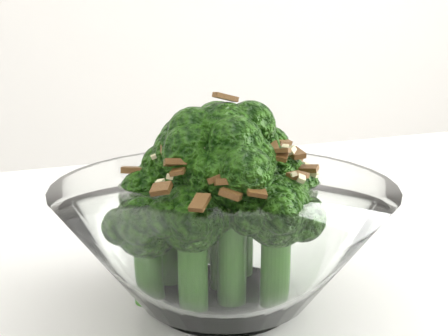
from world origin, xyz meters
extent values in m
cylinder|color=white|center=(-0.12, 0.03, 0.75)|extent=(0.08, 0.08, 0.01)
cylinder|color=#2B5B18|center=(-0.09, 0.00, 0.78)|extent=(0.02, 0.02, 0.05)
sphere|color=#285C11|center=(-0.09, 0.00, 0.82)|extent=(0.04, 0.04, 0.04)
cylinder|color=#2B5B18|center=(-0.13, 0.04, 0.79)|extent=(0.02, 0.02, 0.07)
sphere|color=#285C11|center=(-0.13, 0.04, 0.84)|extent=(0.05, 0.05, 0.05)
cylinder|color=#2B5B18|center=(-0.08, 0.03, 0.79)|extent=(0.02, 0.02, 0.05)
sphere|color=#285C11|center=(-0.08, 0.03, 0.82)|extent=(0.04, 0.04, 0.04)
cylinder|color=#2B5B18|center=(-0.10, 0.05, 0.80)|extent=(0.02, 0.02, 0.07)
sphere|color=#285C11|center=(-0.10, 0.05, 0.84)|extent=(0.04, 0.04, 0.04)
cylinder|color=#2B5B18|center=(-0.14, 0.00, 0.78)|extent=(0.02, 0.02, 0.05)
sphere|color=#285C11|center=(-0.14, 0.00, 0.82)|extent=(0.04, 0.04, 0.04)
cylinder|color=#2B5B18|center=(-0.11, 0.07, 0.78)|extent=(0.02, 0.02, 0.04)
sphere|color=#285C11|center=(-0.11, 0.07, 0.81)|extent=(0.04, 0.04, 0.04)
cylinder|color=#2B5B18|center=(-0.12, 0.03, 0.80)|extent=(0.02, 0.02, 0.08)
sphere|color=#285C11|center=(-0.12, 0.03, 0.85)|extent=(0.05, 0.05, 0.05)
cylinder|color=#2B5B18|center=(-0.12, 0.01, 0.79)|extent=(0.02, 0.02, 0.06)
sphere|color=#285C11|center=(-0.12, 0.01, 0.84)|extent=(0.04, 0.04, 0.04)
cylinder|color=#2B5B18|center=(-0.16, 0.02, 0.78)|extent=(0.02, 0.02, 0.04)
sphere|color=#285C11|center=(-0.16, 0.02, 0.81)|extent=(0.04, 0.04, 0.04)
cylinder|color=#2B5B18|center=(-0.15, 0.04, 0.79)|extent=(0.02, 0.02, 0.05)
sphere|color=#285C11|center=(-0.15, 0.04, 0.82)|extent=(0.04, 0.04, 0.04)
cylinder|color=#2B5B18|center=(-0.08, 0.06, 0.78)|extent=(0.02, 0.02, 0.04)
sphere|color=#285C11|center=(-0.08, 0.06, 0.81)|extent=(0.04, 0.04, 0.04)
cube|color=brown|center=(-0.09, 0.06, 0.84)|extent=(0.01, 0.01, 0.00)
cube|color=brown|center=(-0.09, 0.01, 0.85)|extent=(0.01, 0.01, 0.01)
cube|color=brown|center=(-0.15, 0.01, 0.84)|extent=(0.01, 0.01, 0.01)
cube|color=brown|center=(-0.11, 0.06, 0.85)|extent=(0.02, 0.01, 0.01)
cube|color=brown|center=(-0.07, 0.05, 0.83)|extent=(0.01, 0.01, 0.01)
cube|color=brown|center=(-0.08, 0.00, 0.84)|extent=(0.01, 0.01, 0.00)
cube|color=brown|center=(-0.10, -0.01, 0.84)|extent=(0.01, 0.01, 0.01)
cube|color=brown|center=(-0.12, -0.01, 0.84)|extent=(0.01, 0.01, 0.01)
cube|color=brown|center=(-0.07, 0.02, 0.84)|extent=(0.01, 0.01, 0.01)
cube|color=brown|center=(-0.10, 0.06, 0.84)|extent=(0.01, 0.01, 0.01)
cube|color=brown|center=(-0.12, 0.05, 0.85)|extent=(0.02, 0.01, 0.00)
cube|color=brown|center=(-0.08, 0.02, 0.84)|extent=(0.01, 0.01, 0.01)
cube|color=brown|center=(-0.14, -0.02, 0.83)|extent=(0.01, 0.02, 0.01)
cube|color=brown|center=(-0.09, 0.02, 0.85)|extent=(0.01, 0.01, 0.01)
cube|color=brown|center=(-0.12, -0.02, 0.83)|extent=(0.01, 0.01, 0.01)
cube|color=brown|center=(-0.11, -0.02, 0.83)|extent=(0.01, 0.01, 0.01)
cube|color=brown|center=(-0.09, 0.01, 0.85)|extent=(0.01, 0.01, 0.01)
cube|color=brown|center=(-0.14, 0.08, 0.83)|extent=(0.01, 0.02, 0.01)
cube|color=brown|center=(-0.14, 0.03, 0.85)|extent=(0.01, 0.01, 0.01)
cube|color=brown|center=(-0.13, 0.03, 0.86)|extent=(0.01, 0.01, 0.01)
cube|color=brown|center=(-0.17, 0.04, 0.83)|extent=(0.01, 0.01, 0.00)
cube|color=brown|center=(-0.13, 0.07, 0.84)|extent=(0.01, 0.01, 0.00)
cube|color=brown|center=(-0.15, 0.02, 0.85)|extent=(0.01, 0.01, 0.01)
cube|color=brown|center=(-0.14, 0.00, 0.84)|extent=(0.01, 0.02, 0.00)
cube|color=brown|center=(-0.16, -0.01, 0.83)|extent=(0.01, 0.01, 0.01)
cube|color=brown|center=(-0.09, 0.05, 0.85)|extent=(0.01, 0.02, 0.01)
cube|color=brown|center=(-0.11, 0.03, 0.88)|extent=(0.02, 0.01, 0.01)
cube|color=brown|center=(-0.13, -0.01, 0.84)|extent=(0.01, 0.01, 0.01)
cube|color=brown|center=(-0.09, 0.07, 0.84)|extent=(0.01, 0.01, 0.01)
cube|color=brown|center=(-0.09, 0.05, 0.84)|extent=(0.01, 0.01, 0.01)
cube|color=brown|center=(-0.08, 0.04, 0.85)|extent=(0.01, 0.01, 0.01)
cube|color=beige|center=(-0.08, -0.01, 0.84)|extent=(0.01, 0.00, 0.01)
cube|color=beige|center=(-0.14, 0.07, 0.84)|extent=(0.00, 0.00, 0.00)
cube|color=beige|center=(-0.12, 0.08, 0.84)|extent=(0.00, 0.00, 0.00)
cube|color=beige|center=(-0.09, -0.01, 0.84)|extent=(0.00, 0.00, 0.00)
cube|color=beige|center=(-0.07, 0.03, 0.83)|extent=(0.01, 0.01, 0.01)
cube|color=beige|center=(-0.09, 0.06, 0.84)|extent=(0.00, 0.00, 0.00)
cube|color=beige|center=(-0.13, 0.02, 0.86)|extent=(0.01, 0.00, 0.00)
cube|color=beige|center=(-0.15, 0.04, 0.85)|extent=(0.01, 0.01, 0.01)
cube|color=beige|center=(-0.10, 0.03, 0.86)|extent=(0.01, 0.01, 0.01)
cube|color=beige|center=(-0.11, 0.00, 0.85)|extent=(0.00, 0.00, 0.00)
cube|color=beige|center=(-0.13, 0.06, 0.84)|extent=(0.00, 0.00, 0.00)
cube|color=beige|center=(-0.10, 0.04, 0.86)|extent=(0.00, 0.00, 0.00)
cube|color=beige|center=(-0.10, 0.05, 0.85)|extent=(0.01, 0.01, 0.00)
cube|color=beige|center=(-0.12, 0.03, 0.87)|extent=(0.00, 0.00, 0.00)
cube|color=beige|center=(-0.08, 0.02, 0.85)|extent=(0.01, 0.01, 0.00)
cube|color=beige|center=(-0.08, 0.01, 0.85)|extent=(0.01, 0.01, 0.01)
cube|color=beige|center=(-0.14, 0.05, 0.85)|extent=(0.00, 0.00, 0.00)
cube|color=beige|center=(-0.07, 0.01, 0.83)|extent=(0.01, 0.01, 0.00)
cube|color=beige|center=(-0.16, 0.03, 0.84)|extent=(0.00, 0.00, 0.00)
cube|color=beige|center=(-0.09, 0.06, 0.84)|extent=(0.00, 0.01, 0.00)
cube|color=beige|center=(-0.15, 0.00, 0.84)|extent=(0.00, 0.00, 0.00)
cube|color=beige|center=(-0.13, 0.01, 0.85)|extent=(0.01, 0.01, 0.00)
cube|color=beige|center=(-0.14, 0.02, 0.86)|extent=(0.01, 0.01, 0.00)
cube|color=beige|center=(-0.09, 0.07, 0.84)|extent=(0.00, 0.00, 0.00)
cube|color=beige|center=(-0.12, 0.04, 0.87)|extent=(0.00, 0.00, 0.00)
cube|color=beige|center=(-0.13, 0.06, 0.85)|extent=(0.00, 0.00, 0.00)
cube|color=beige|center=(-0.09, 0.07, 0.84)|extent=(0.01, 0.01, 0.01)
cube|color=beige|center=(-0.15, 0.00, 0.84)|extent=(0.01, 0.01, 0.00)
camera|label=1|loc=(-0.19, -0.34, 0.93)|focal=55.00mm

